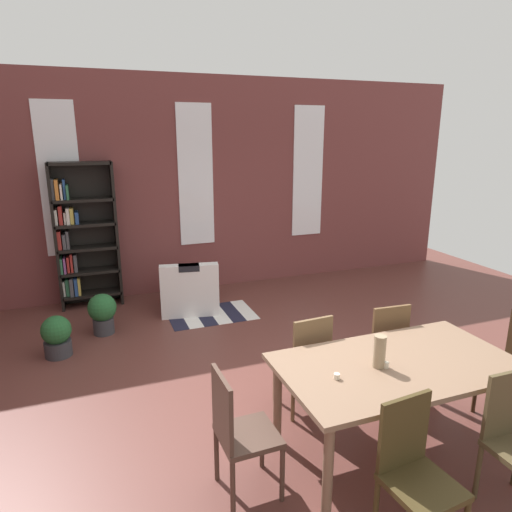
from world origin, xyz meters
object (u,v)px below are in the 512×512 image
(dining_chair_far_right, at_px, (383,345))
(potted_plant_by_shelf, at_px, (102,312))
(dining_table, at_px, (397,372))
(dining_chair_far_left, at_px, (306,360))
(dining_chair_near_left, at_px, (414,470))
(bookshelf_tall, at_px, (82,236))
(vase_on_table, at_px, (380,351))
(armchair_white, at_px, (189,291))
(potted_plant_corner, at_px, (57,336))
(dining_chair_head_left, at_px, (238,430))

(dining_chair_far_right, distance_m, potted_plant_by_shelf, 3.46)
(dining_table, distance_m, dining_chair_far_left, 0.87)
(dining_chair_near_left, distance_m, bookshelf_tall, 5.37)
(dining_chair_far_right, height_order, bookshelf_tall, bookshelf_tall)
(dining_chair_far_left, bearing_deg, vase_on_table, -72.62)
(armchair_white, bearing_deg, dining_chair_far_left, -81.15)
(dining_chair_far_right, xyz_separation_m, dining_chair_near_left, (-0.84, -1.48, 0.00))
(dining_chair_near_left, relative_size, bookshelf_tall, 0.45)
(potted_plant_corner, bearing_deg, bookshelf_tall, 77.66)
(armchair_white, xyz_separation_m, potted_plant_by_shelf, (-1.21, -0.44, 0.01))
(dining_chair_far_left, relative_size, armchair_white, 1.03)
(bookshelf_tall, bearing_deg, dining_chair_far_right, -53.21)
(dining_chair_far_right, bearing_deg, dining_chair_far_left, -180.00)
(dining_chair_far_left, relative_size, bookshelf_tall, 0.45)
(dining_chair_near_left, xyz_separation_m, potted_plant_corner, (-2.16, 3.43, -0.27))
(armchair_white, height_order, potted_plant_by_shelf, armchair_white)
(potted_plant_by_shelf, bearing_deg, dining_chair_far_left, -55.50)
(dining_chair_near_left, bearing_deg, dining_chair_far_right, 60.55)
(vase_on_table, xyz_separation_m, potted_plant_corner, (-2.41, 2.69, -0.66))
(dining_chair_far_right, xyz_separation_m, potted_plant_by_shelf, (-2.48, 2.41, -0.22))
(dining_chair_head_left, bearing_deg, vase_on_table, 0.09)
(armchair_white, bearing_deg, vase_on_table, -79.34)
(vase_on_table, xyz_separation_m, dining_chair_head_left, (-1.12, -0.00, -0.39))
(vase_on_table, relative_size, dining_chair_far_right, 0.27)
(dining_chair_head_left, bearing_deg, dining_chair_near_left, -40.11)
(dining_table, height_order, dining_chair_far_right, dining_chair_far_right)
(bookshelf_tall, bearing_deg, dining_chair_far_left, -62.74)
(armchair_white, distance_m, potted_plant_corner, 1.95)
(dining_chair_near_left, xyz_separation_m, bookshelf_tall, (-1.82, 5.03, 0.54))
(dining_chair_head_left, bearing_deg, dining_chair_far_right, 23.42)
(dining_chair_near_left, bearing_deg, dining_chair_head_left, 139.89)
(dining_chair_far_right, distance_m, armchair_white, 3.12)
(vase_on_table, bearing_deg, armchair_white, 100.66)
(dining_table, height_order, armchair_white, dining_table)
(dining_table, xyz_separation_m, dining_chair_far_right, (0.41, 0.74, -0.18))
(dining_table, xyz_separation_m, vase_on_table, (-0.18, 0.00, 0.21))
(potted_plant_corner, bearing_deg, dining_table, -46.15)
(potted_plant_by_shelf, bearing_deg, dining_table, -56.70)
(armchair_white, distance_m, potted_plant_by_shelf, 1.29)
(dining_chair_far_right, height_order, potted_plant_by_shelf, dining_chair_far_right)
(dining_chair_far_left, bearing_deg, dining_table, -60.85)
(dining_table, distance_m, potted_plant_by_shelf, 3.79)
(vase_on_table, height_order, dining_chair_far_right, vase_on_table)
(vase_on_table, distance_m, bookshelf_tall, 4.76)
(dining_chair_far_right, distance_m, dining_chair_far_left, 0.82)
(dining_table, height_order, dining_chair_far_left, dining_chair_far_left)
(dining_chair_far_right, bearing_deg, potted_plant_by_shelf, 135.84)
(dining_chair_far_left, bearing_deg, armchair_white, 98.85)
(vase_on_table, height_order, dining_chair_head_left, vase_on_table)
(vase_on_table, relative_size, armchair_white, 0.27)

